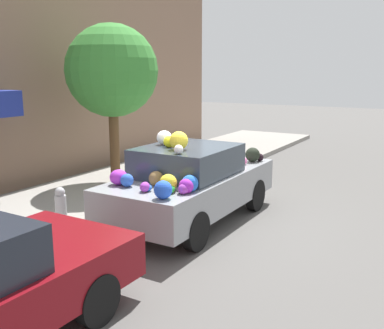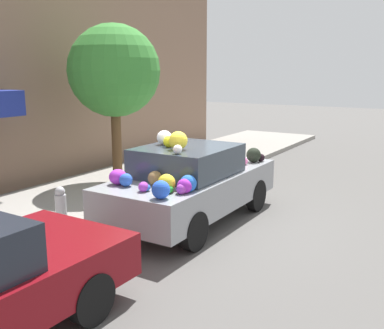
# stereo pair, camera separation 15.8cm
# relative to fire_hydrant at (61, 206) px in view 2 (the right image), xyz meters

# --- Properties ---
(ground_plane) EXTENTS (60.00, 60.00, 0.00)m
(ground_plane) POSITION_rel_fire_hydrant_xyz_m (1.76, -1.65, -0.49)
(ground_plane) COLOR #565451
(sidewalk_curb) EXTENTS (24.00, 3.20, 0.15)m
(sidewalk_curb) POSITION_rel_fire_hydrant_xyz_m (1.76, 1.05, -0.42)
(sidewalk_curb) COLOR gray
(sidewalk_curb) RESTS_ON ground
(building_facade) EXTENTS (18.00, 1.20, 6.35)m
(building_facade) POSITION_rel_fire_hydrant_xyz_m (1.64, 3.27, 2.63)
(building_facade) COLOR #846651
(building_facade) RESTS_ON ground
(street_tree) EXTENTS (2.22, 2.22, 3.83)m
(street_tree) POSITION_rel_fire_hydrant_xyz_m (3.02, 1.28, 2.36)
(street_tree) COLOR brown
(street_tree) RESTS_ON sidewalk_curb
(fire_hydrant) EXTENTS (0.20, 0.20, 0.70)m
(fire_hydrant) POSITION_rel_fire_hydrant_xyz_m (0.00, 0.00, 0.00)
(fire_hydrant) COLOR #B2B2B7
(fire_hydrant) RESTS_ON sidewalk_curb
(art_car) EXTENTS (4.02, 1.79, 1.82)m
(art_car) POSITION_rel_fire_hydrant_xyz_m (1.72, -1.69, 0.30)
(art_car) COLOR gray
(art_car) RESTS_ON ground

